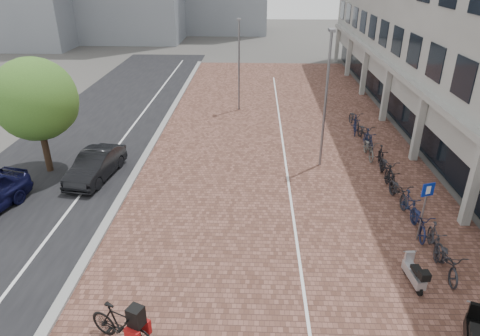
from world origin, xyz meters
name	(u,v)px	position (x,y,z in m)	size (l,w,h in m)	color
ground	(233,289)	(0.00, 0.00, 0.00)	(140.00, 140.00, 0.00)	#474442
plaza_brick	(279,143)	(2.00, 12.00, 0.01)	(14.50, 42.00, 0.04)	brown
street_asphalt	(87,140)	(-9.00, 12.00, 0.01)	(8.00, 50.00, 0.03)	black
curb	(155,140)	(-5.10, 12.00, 0.07)	(0.35, 42.00, 0.14)	gray
lane_line	(122,140)	(-7.00, 12.00, 0.02)	(0.12, 44.00, 0.00)	white
parking_line	(283,142)	(2.20, 12.00, 0.04)	(0.10, 30.00, 0.00)	white
car_dark	(96,165)	(-6.81, 7.37, 0.66)	(1.39, 3.98, 1.31)	black
hero_bike	(121,325)	(-2.82, -2.17, 0.64)	(2.12, 1.36, 1.45)	black
scooter_front	(414,272)	(5.67, 0.44, 0.47)	(0.43, 1.36, 0.94)	#B5B5BA
scooter_mid	(474,336)	(6.31, -2.14, 0.58)	(0.53, 1.69, 1.16)	black
parking_sign	(425,203)	(6.64, 2.86, 1.58)	(0.48, 0.21, 2.37)	slate
lamp_near	(325,103)	(3.90, 9.15, 3.27)	(0.12, 0.12, 6.53)	slate
lamp_far	(239,67)	(-0.51, 17.91, 2.98)	(0.12, 0.12, 5.96)	slate
street_tree	(39,101)	(-9.30, 8.14, 3.50)	(3.78, 3.78, 5.50)	#382619
bike_row	(385,168)	(6.77, 7.90, 0.52)	(1.16, 15.82, 1.05)	black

